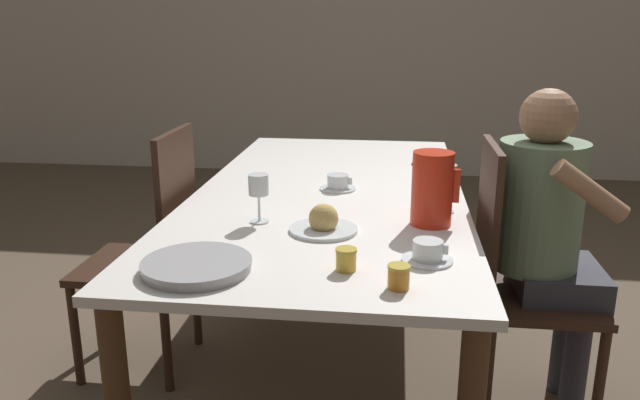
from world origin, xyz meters
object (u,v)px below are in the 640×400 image
Objects in this scene: wine_glass_water at (447,178)px; jam_jar_amber at (346,258)px; wine_glass_juice at (259,188)px; teacup_near_person at (428,252)px; red_pitcher at (432,188)px; serving_tray at (197,266)px; chair_person_side at (517,277)px; jam_jar_red at (399,276)px; teacup_across at (338,183)px; person_seated at (547,226)px; bread_plate at (324,223)px; chair_opposite at (153,249)px.

wine_glass_water reaches higher than jam_jar_amber.
wine_glass_juice is 1.13× the size of teacup_near_person.
wine_glass_water is at bearing 67.92° from red_pitcher.
teacup_near_person is 0.49× the size of serving_tray.
teacup_near_person is (-0.35, -0.47, 0.26)m from chair_person_side.
teacup_near_person is 0.21m from jam_jar_red.
teacup_across is at bearing -111.17° from chair_person_side.
teacup_near_person reaches higher than serving_tray.
wine_glass_water is 0.66m from wine_glass_juice.
person_seated is 0.48m from red_pitcher.
wine_glass_water reaches higher than wine_glass_juice.
chair_person_side is at bearing 57.36° from jam_jar_red.
jam_jar_amber is (0.10, -0.31, 0.01)m from bread_plate.
red_pitcher is (-0.32, -0.14, 0.36)m from chair_person_side.
jam_jar_amber is at bearing -72.52° from bread_plate.
wine_glass_juice is at bearing 130.46° from jam_jar_amber.
wine_glass_juice is 0.67m from jam_jar_red.
serving_tray is (-0.62, -0.15, -0.01)m from teacup_near_person.
teacup_across is 0.93m from serving_tray.
wine_glass_water reaches higher than teacup_across.
chair_opposite is 16.04× the size of jam_jar_amber.
chair_person_side reaches higher than teacup_near_person.
chair_opposite is at bearing 140.78° from jam_jar_amber.
person_seated is (1.50, -0.08, 0.18)m from chair_opposite.
jam_jar_red is (-0.08, -0.20, 0.01)m from teacup_near_person.
person_seated is 0.82m from bread_plate.
chair_person_side is 5.84× the size of wine_glass_water.
wine_glass_juice is 2.65× the size of jam_jar_red.
red_pitcher reaches higher than wine_glass_water.
chair_opposite is at bearing -168.84° from teacup_across.
wine_glass_juice is at bearing 134.05° from jam_jar_red.
jam_jar_red is (-0.52, -0.70, 0.08)m from person_seated.
jam_jar_amber is (0.32, -0.38, -0.08)m from wine_glass_juice.
person_seated is 0.80m from teacup_across.
red_pitcher is 0.38m from bread_plate.
wine_glass_juice reaches higher than jam_jar_amber.
chair_person_side is 0.98m from wine_glass_juice.
person_seated is at bearing 5.24° from wine_glass_water.
red_pitcher is 1.10× the size of bread_plate.
chair_person_side reaches higher than jam_jar_red.
jam_jar_amber is at bearing 144.35° from jam_jar_red.
wine_glass_juice is at bearing -77.21° from person_seated.
teacup_across is at bearing 147.68° from wine_glass_water.
chair_opposite reaches higher than wine_glass_water.
bread_plate is (0.30, 0.37, 0.01)m from serving_tray.
red_pitcher reaches higher than teacup_near_person.
serving_tray is 4.81× the size of jam_jar_red.
bread_plate is at bearing -161.38° from red_pitcher.
chair_person_side is at bearing -21.17° from teacup_across.
bread_plate is (-0.67, -0.25, 0.26)m from chair_person_side.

